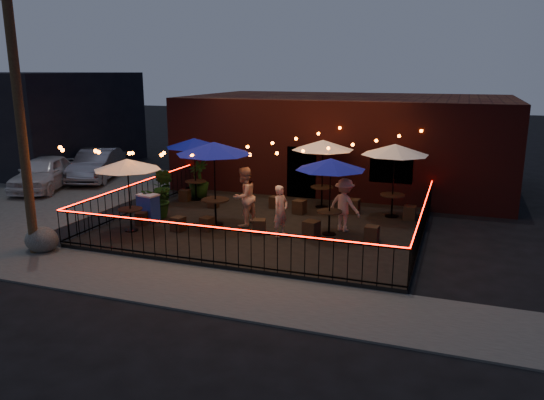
{
  "coord_description": "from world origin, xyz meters",
  "views": [
    {
      "loc": [
        5.92,
        -13.88,
        5.15
      ],
      "look_at": [
        0.39,
        1.46,
        1.13
      ],
      "focal_mm": 35.0,
      "sensor_mm": 36.0,
      "label": 1
    }
  ],
  "objects_px": {
    "cafe_table_3": "(323,146)",
    "boulder": "(42,240)",
    "cooler": "(148,207)",
    "cafe_table_0": "(127,165)",
    "cafe_table_4": "(331,165)",
    "cafe_table_1": "(194,144)",
    "cafe_table_5": "(395,150)",
    "utility_pole": "(20,113)",
    "cafe_table_2": "(214,149)"
  },
  "relations": [
    {
      "from": "cafe_table_3",
      "to": "cafe_table_2",
      "type": "bearing_deg",
      "value": -128.64
    },
    {
      "from": "utility_pole",
      "to": "cafe_table_1",
      "type": "relative_size",
      "value": 3.05
    },
    {
      "from": "cafe_table_0",
      "to": "cafe_table_2",
      "type": "bearing_deg",
      "value": 34.68
    },
    {
      "from": "cafe_table_4",
      "to": "boulder",
      "type": "bearing_deg",
      "value": -151.87
    },
    {
      "from": "cafe_table_4",
      "to": "boulder",
      "type": "distance_m",
      "value": 8.76
    },
    {
      "from": "cooler",
      "to": "cafe_table_0",
      "type": "bearing_deg",
      "value": -73.22
    },
    {
      "from": "cooler",
      "to": "boulder",
      "type": "relative_size",
      "value": 0.97
    },
    {
      "from": "cafe_table_2",
      "to": "cooler",
      "type": "xyz_separation_m",
      "value": [
        -2.35,
        -0.35,
        -2.05
      ]
    },
    {
      "from": "cafe_table_3",
      "to": "cafe_table_4",
      "type": "bearing_deg",
      "value": -71.48
    },
    {
      "from": "cafe_table_0",
      "to": "cafe_table_3",
      "type": "bearing_deg",
      "value": 44.98
    },
    {
      "from": "utility_pole",
      "to": "boulder",
      "type": "bearing_deg",
      "value": 61.96
    },
    {
      "from": "cafe_table_1",
      "to": "cooler",
      "type": "relative_size",
      "value": 2.86
    },
    {
      "from": "cafe_table_0",
      "to": "cafe_table_1",
      "type": "distance_m",
      "value": 4.4
    },
    {
      "from": "cafe_table_3",
      "to": "boulder",
      "type": "relative_size",
      "value": 3.16
    },
    {
      "from": "cafe_table_1",
      "to": "cooler",
      "type": "xyz_separation_m",
      "value": [
        -0.12,
        -3.19,
        -1.77
      ]
    },
    {
      "from": "cafe_table_2",
      "to": "cafe_table_4",
      "type": "height_order",
      "value": "cafe_table_2"
    },
    {
      "from": "utility_pole",
      "to": "cafe_table_4",
      "type": "xyz_separation_m",
      "value": [
        7.63,
        4.21,
        -1.66
      ]
    },
    {
      "from": "cafe_table_2",
      "to": "cafe_table_5",
      "type": "relative_size",
      "value": 1.04
    },
    {
      "from": "boulder",
      "to": "cafe_table_1",
      "type": "bearing_deg",
      "value": 77.29
    },
    {
      "from": "cafe_table_0",
      "to": "cafe_table_3",
      "type": "distance_m",
      "value": 7.02
    },
    {
      "from": "cafe_table_3",
      "to": "cafe_table_4",
      "type": "xyz_separation_m",
      "value": [
        1.07,
        -3.19,
        -0.12
      ]
    },
    {
      "from": "cafe_table_0",
      "to": "cafe_table_2",
      "type": "height_order",
      "value": "cafe_table_2"
    },
    {
      "from": "cafe_table_2",
      "to": "cafe_table_4",
      "type": "relative_size",
      "value": 1.1
    },
    {
      "from": "cafe_table_1",
      "to": "cafe_table_4",
      "type": "height_order",
      "value": "cafe_table_1"
    },
    {
      "from": "cafe_table_3",
      "to": "cooler",
      "type": "height_order",
      "value": "cafe_table_3"
    },
    {
      "from": "cafe_table_5",
      "to": "boulder",
      "type": "height_order",
      "value": "cafe_table_5"
    },
    {
      "from": "boulder",
      "to": "cafe_table_3",
      "type": "bearing_deg",
      "value": 48.14
    },
    {
      "from": "utility_pole",
      "to": "cafe_table_3",
      "type": "height_order",
      "value": "utility_pole"
    },
    {
      "from": "cafe_table_1",
      "to": "cafe_table_4",
      "type": "relative_size",
      "value": 0.95
    },
    {
      "from": "cafe_table_0",
      "to": "cooler",
      "type": "bearing_deg",
      "value": 95.69
    },
    {
      "from": "cafe_table_5",
      "to": "cafe_table_4",
      "type": "bearing_deg",
      "value": -119.89
    },
    {
      "from": "cooler",
      "to": "cafe_table_4",
      "type": "bearing_deg",
      "value": 16.4
    },
    {
      "from": "cooler",
      "to": "boulder",
      "type": "distance_m",
      "value": 3.73
    },
    {
      "from": "cafe_table_4",
      "to": "cafe_table_3",
      "type": "bearing_deg",
      "value": 108.52
    },
    {
      "from": "cafe_table_4",
      "to": "boulder",
      "type": "relative_size",
      "value": 2.94
    },
    {
      "from": "cafe_table_1",
      "to": "cafe_table_3",
      "type": "distance_m",
      "value": 4.99
    },
    {
      "from": "utility_pole",
      "to": "cafe_table_2",
      "type": "height_order",
      "value": "utility_pole"
    },
    {
      "from": "cafe_table_1",
      "to": "boulder",
      "type": "bearing_deg",
      "value": -102.71
    },
    {
      "from": "cafe_table_5",
      "to": "cooler",
      "type": "height_order",
      "value": "cafe_table_5"
    },
    {
      "from": "cafe_table_1",
      "to": "cafe_table_2",
      "type": "distance_m",
      "value": 3.63
    },
    {
      "from": "cafe_table_2",
      "to": "boulder",
      "type": "xyz_separation_m",
      "value": [
        -3.73,
        -3.8,
        -2.3
      ]
    },
    {
      "from": "utility_pole",
      "to": "cafe_table_2",
      "type": "relative_size",
      "value": 2.62
    },
    {
      "from": "cafe_table_1",
      "to": "boulder",
      "type": "height_order",
      "value": "cafe_table_1"
    },
    {
      "from": "cafe_table_1",
      "to": "cafe_table_5",
      "type": "height_order",
      "value": "cafe_table_5"
    },
    {
      "from": "cafe_table_4",
      "to": "cafe_table_1",
      "type": "bearing_deg",
      "value": 156.48
    },
    {
      "from": "cafe_table_2",
      "to": "utility_pole",
      "type": "bearing_deg",
      "value": -133.88
    },
    {
      "from": "cafe_table_0",
      "to": "cafe_table_5",
      "type": "height_order",
      "value": "cafe_table_5"
    },
    {
      "from": "cafe_table_4",
      "to": "cooler",
      "type": "xyz_separation_m",
      "value": [
        -6.15,
        -0.57,
        -1.72
      ]
    },
    {
      "from": "cafe_table_0",
      "to": "cafe_table_2",
      "type": "xyz_separation_m",
      "value": [
        2.24,
        1.55,
        0.4
      ]
    },
    {
      "from": "utility_pole",
      "to": "cafe_table_2",
      "type": "distance_m",
      "value": 5.69
    }
  ]
}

